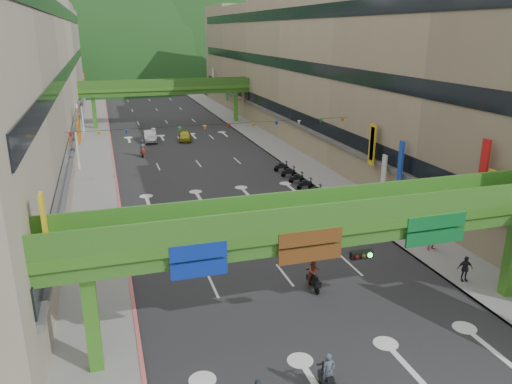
{
  "coord_description": "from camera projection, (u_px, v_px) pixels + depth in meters",
  "views": [
    {
      "loc": [
        -9.73,
        -13.71,
        14.28
      ],
      "look_at": [
        0.0,
        18.0,
        3.5
      ],
      "focal_mm": 35.0,
      "sensor_mm": 36.0,
      "label": 1
    }
  ],
  "objects": [
    {
      "name": "road_slab",
      "position": [
        184.0,
        145.0,
        65.05
      ],
      "size": [
        18.0,
        140.0,
        0.02
      ],
      "primitive_type": "cube",
      "color": "#28282B",
      "rests_on": "ground"
    },
    {
      "name": "sidewalk_left",
      "position": [
        96.0,
        150.0,
        61.96
      ],
      "size": [
        4.0,
        140.0,
        0.15
      ],
      "primitive_type": "cube",
      "color": "gray",
      "rests_on": "ground"
    },
    {
      "name": "sidewalk_right",
      "position": [
        264.0,
        139.0,
        68.1
      ],
      "size": [
        4.0,
        140.0,
        0.15
      ],
      "primitive_type": "cube",
      "color": "gray",
      "rests_on": "ground"
    },
    {
      "name": "curb_left",
      "position": [
        112.0,
        149.0,
        62.49
      ],
      "size": [
        0.2,
        140.0,
        0.18
      ],
      "primitive_type": "cube",
      "color": "#CC5959",
      "rests_on": "ground"
    },
    {
      "name": "curb_right",
      "position": [
        251.0,
        140.0,
        67.56
      ],
      "size": [
        0.2,
        140.0,
        0.18
      ],
      "primitive_type": "cube",
      "color": "gray",
      "rests_on": "ground"
    },
    {
      "name": "building_row_left",
      "position": [
        15.0,
        75.0,
        56.85
      ],
      "size": [
        12.8,
        95.0,
        19.0
      ],
      "color": "#9E937F",
      "rests_on": "ground"
    },
    {
      "name": "building_row_right",
      "position": [
        320.0,
        68.0,
        67.41
      ],
      "size": [
        12.8,
        95.0,
        19.0
      ],
      "color": "gray",
      "rests_on": "ground"
    },
    {
      "name": "overpass_near",
      "position": [
        355.0,
        236.0,
        23.14
      ],
      "size": [
        28.0,
        12.27,
        7.1
      ],
      "color": "#4C9E2D",
      "rests_on": "ground"
    },
    {
      "name": "overpass_far",
      "position": [
        167.0,
        91.0,
        77.02
      ],
      "size": [
        28.0,
        2.2,
        7.1
      ],
      "color": "#4C9E2D",
      "rests_on": "ground"
    },
    {
      "name": "hill_left",
      "position": [
        83.0,
        77.0,
        160.87
      ],
      "size": [
        168.0,
        140.0,
        112.0
      ],
      "primitive_type": "ellipsoid",
      "color": "#1C4419",
      "rests_on": "ground"
    },
    {
      "name": "hill_right",
      "position": [
        194.0,
        69.0,
        190.22
      ],
      "size": [
        208.0,
        176.0,
        128.0
      ],
      "primitive_type": "ellipsoid",
      "color": "#1C4419",
      "rests_on": "ground"
    },
    {
      "name": "bunting_string",
      "position": [
        217.0,
        127.0,
        45.03
      ],
      "size": [
        26.0,
        0.36,
        0.47
      ],
      "color": "black",
      "rests_on": "ground"
    },
    {
      "name": "scooter_rider_near",
      "position": [
        328.0,
        376.0,
        20.34
      ],
      "size": [
        0.56,
        1.6,
        1.87
      ],
      "color": "black",
      "rests_on": "ground"
    },
    {
      "name": "scooter_rider_mid",
      "position": [
        314.0,
        273.0,
        28.53
      ],
      "size": [
        0.84,
        1.6,
        2.02
      ],
      "color": "black",
      "rests_on": "ground"
    },
    {
      "name": "scooter_rider_far",
      "position": [
        142.0,
        148.0,
        58.72
      ],
      "size": [
        0.9,
        1.6,
        2.06
      ],
      "color": "maroon",
      "rests_on": "ground"
    },
    {
      "name": "parked_scooter_row",
      "position": [
        301.0,
        181.0,
        47.78
      ],
      "size": [
        1.6,
        11.62,
        1.08
      ],
      "color": "black",
      "rests_on": "ground"
    },
    {
      "name": "car_silver",
      "position": [
        150.0,
        136.0,
        66.9
      ],
      "size": [
        1.81,
        4.61,
        1.49
      ],
      "primitive_type": "imported",
      "rotation": [
        0.0,
        0.0,
        -0.05
      ],
      "color": "#B5B6BD",
      "rests_on": "ground"
    },
    {
      "name": "car_yellow",
      "position": [
        185.0,
        136.0,
        67.5
      ],
      "size": [
        2.21,
        4.25,
        1.38
      ],
      "primitive_type": "imported",
      "rotation": [
        0.0,
        0.0,
        -0.15
      ],
      "color": "gold",
      "rests_on": "ground"
    },
    {
      "name": "pedestrian_red",
      "position": [
        433.0,
        241.0,
        33.55
      ],
      "size": [
        0.79,
        0.63,
        1.57
      ],
      "primitive_type": "imported",
      "rotation": [
        0.0,
        0.0,
        0.05
      ],
      "color": "#C83543",
      "rests_on": "ground"
    },
    {
      "name": "pedestrian_dark",
      "position": [
        465.0,
        271.0,
        29.36
      ],
      "size": [
        0.98,
        0.59,
        1.57
      ],
      "primitive_type": "imported",
      "rotation": [
        0.0,
        0.0,
        -0.24
      ],
      "color": "black",
      "rests_on": "ground"
    },
    {
      "name": "pedestrian_blue",
      "position": [
        359.0,
        202.0,
        41.06
      ],
      "size": [
        0.86,
        0.7,
        1.59
      ],
      "primitive_type": "imported",
      "rotation": [
        0.0,
        0.0,
        2.79
      ],
      "color": "#31384F",
      "rests_on": "ground"
    }
  ]
}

